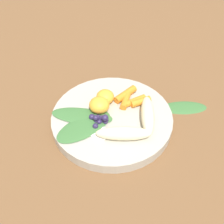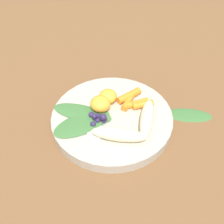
# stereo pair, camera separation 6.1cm
# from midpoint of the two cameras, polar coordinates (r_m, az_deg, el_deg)

# --- Properties ---
(ground_plane) EXTENTS (2.40, 2.40, 0.00)m
(ground_plane) POSITION_cam_midpoint_polar(r_m,az_deg,el_deg) (0.63, 2.75, -2.38)
(ground_plane) COLOR brown
(bowl) EXTENTS (0.27, 0.27, 0.03)m
(bowl) POSITION_cam_midpoint_polar(r_m,az_deg,el_deg) (0.62, 2.79, -1.60)
(bowl) COLOR #B2AD9E
(bowl) RESTS_ON ground_plane
(banana_peeled_left) EXTENTS (0.04, 0.12, 0.03)m
(banana_peeled_left) POSITION_cam_midpoint_polar(r_m,az_deg,el_deg) (0.59, 10.26, -1.53)
(banana_peeled_left) COLOR beige
(banana_peeled_left) RESTS_ON bowl
(banana_peeled_right) EXTENTS (0.12, 0.04, 0.03)m
(banana_peeled_right) POSITION_cam_midpoint_polar(r_m,az_deg,el_deg) (0.56, 4.58, -4.89)
(banana_peeled_right) COLOR beige
(banana_peeled_right) RESTS_ON bowl
(orange_segment_near) EXTENTS (0.05, 0.05, 0.03)m
(orange_segment_near) POSITION_cam_midpoint_polar(r_m,az_deg,el_deg) (0.61, 0.37, 1.60)
(orange_segment_near) COLOR #F4A833
(orange_segment_near) RESTS_ON bowl
(orange_segment_far) EXTENTS (0.04, 0.04, 0.03)m
(orange_segment_far) POSITION_cam_midpoint_polar(r_m,az_deg,el_deg) (0.64, 1.87, 3.19)
(orange_segment_far) COLOR #F4A833
(orange_segment_far) RESTS_ON bowl
(carrot_front) EXTENTS (0.05, 0.03, 0.02)m
(carrot_front) POSITION_cam_midpoint_polar(r_m,az_deg,el_deg) (0.63, 9.22, 1.42)
(carrot_front) COLOR orange
(carrot_front) RESTS_ON bowl
(carrot_mid_left) EXTENTS (0.05, 0.04, 0.01)m
(carrot_mid_left) POSITION_cam_midpoint_polar(r_m,az_deg,el_deg) (0.64, 8.13, 1.74)
(carrot_mid_left) COLOR orange
(carrot_mid_left) RESTS_ON bowl
(carrot_mid_right) EXTENTS (0.03, 0.06, 0.02)m
(carrot_mid_right) POSITION_cam_midpoint_polar(r_m,az_deg,el_deg) (0.64, 6.17, 2.12)
(carrot_mid_right) COLOR orange
(carrot_mid_right) RESTS_ON bowl
(carrot_rear) EXTENTS (0.06, 0.06, 0.02)m
(carrot_rear) POSITION_cam_midpoint_polar(r_m,az_deg,el_deg) (0.65, 6.25, 3.29)
(carrot_rear) COLOR orange
(carrot_rear) RESTS_ON bowl
(blueberry_pile) EXTENTS (0.04, 0.04, 0.03)m
(blueberry_pile) POSITION_cam_midpoint_polar(r_m,az_deg,el_deg) (0.59, 0.19, -1.46)
(blueberry_pile) COLOR #2D234C
(blueberry_pile) RESTS_ON bowl
(coconut_shred_patch) EXTENTS (0.04, 0.04, 0.00)m
(coconut_shred_patch) POSITION_cam_midpoint_polar(r_m,az_deg,el_deg) (0.58, -0.35, -4.38)
(coconut_shred_patch) COLOR white
(coconut_shred_patch) RESTS_ON bowl
(kale_leaf_left) EXTENTS (0.15, 0.08, 0.00)m
(kale_leaf_left) POSITION_cam_midpoint_polar(r_m,az_deg,el_deg) (0.62, -3.50, -0.26)
(kale_leaf_left) COLOR #3D7038
(kale_leaf_left) RESTS_ON bowl
(kale_leaf_right) EXTENTS (0.14, 0.13, 0.00)m
(kale_leaf_right) POSITION_cam_midpoint_polar(r_m,az_deg,el_deg) (0.59, -3.34, -2.55)
(kale_leaf_right) COLOR #3D7038
(kale_leaf_right) RESTS_ON bowl
(kale_leaf_stray) EXTENTS (0.11, 0.05, 0.01)m
(kale_leaf_stray) POSITION_cam_midpoint_polar(r_m,az_deg,el_deg) (0.68, 18.22, -0.63)
(kale_leaf_stray) COLOR #3D7038
(kale_leaf_stray) RESTS_ON ground_plane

